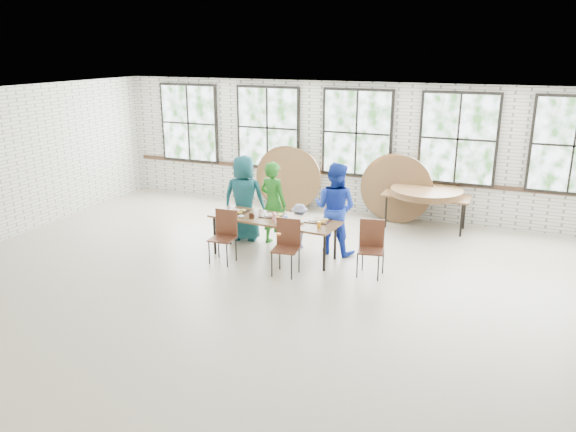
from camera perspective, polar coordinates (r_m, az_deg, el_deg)
name	(u,v)px	position (r m, az deg, el deg)	size (l,w,h in m)	color
room	(357,135)	(12.85, 7.00, 8.17)	(12.00, 12.00, 12.00)	#B3A38E
dining_table	(274,221)	(10.23, -1.43, -0.52)	(2.46, 1.01, 0.74)	brown
chair_near_left	(224,232)	(10.12, -6.48, -1.59)	(0.44, 0.43, 0.95)	#542C1C
chair_near_right	(287,242)	(9.54, -0.10, -2.64)	(0.47, 0.46, 0.95)	#542C1C
chair_spare	(371,243)	(9.59, 8.46, -2.71)	(0.49, 0.48, 0.95)	#542C1C
adult_teal	(244,198)	(11.13, -4.48, 1.81)	(0.84, 0.55, 1.72)	navy
adult_green	(273,203)	(10.88, -1.51, 1.30)	(0.60, 0.39, 1.65)	#21741F
toddler	(299,226)	(10.79, 1.16, -1.00)	(0.56, 0.32, 0.87)	#15133C
adult_blue	(335,208)	(10.43, 4.80, 0.79)	(0.84, 0.65, 1.73)	#1A38BA
storage_table	(426,197)	(12.20, 13.85, 1.86)	(1.80, 0.75, 0.74)	brown
tabletop_clutter	(278,218)	(10.15, -1.02, -0.20)	(2.07, 0.62, 0.11)	black
round_tops_stacked	(426,192)	(12.17, 13.89, 2.40)	(1.50, 1.50, 0.13)	brown
round_tops_leaning	(340,184)	(12.89, 5.29, 3.30)	(4.23, 0.41, 1.49)	brown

